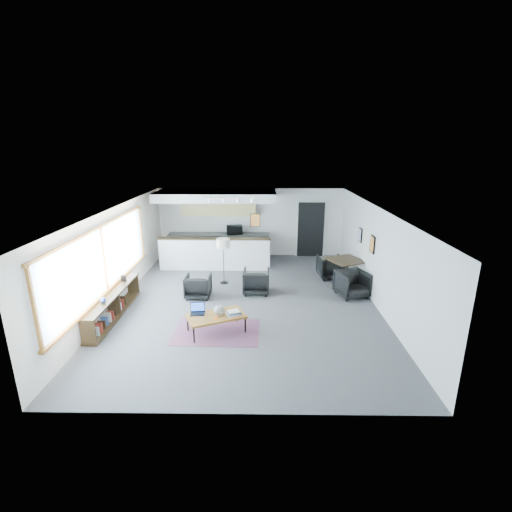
{
  "coord_description": "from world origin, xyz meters",
  "views": [
    {
      "loc": [
        0.4,
        -9.5,
        4.21
      ],
      "look_at": [
        0.26,
        0.4,
        1.2
      ],
      "focal_mm": 26.0,
      "sensor_mm": 36.0,
      "label": 1
    }
  ],
  "objects_px": {
    "laptop": "(198,310)",
    "microwave": "(234,229)",
    "dining_chair_far": "(330,267)",
    "book_stack": "(234,313)",
    "armchair_right": "(256,280)",
    "dining_table": "(346,262)",
    "dining_chair_near": "(352,285)",
    "floor_lamp": "(223,245)",
    "ceramic_pot": "(219,310)",
    "armchair_left": "(198,285)",
    "coffee_table": "(216,316)"
  },
  "relations": [
    {
      "from": "microwave",
      "to": "dining_chair_near",
      "type": "bearing_deg",
      "value": -54.96
    },
    {
      "from": "book_stack",
      "to": "floor_lamp",
      "type": "relative_size",
      "value": 0.27
    },
    {
      "from": "dining_chair_far",
      "to": "dining_table",
      "type": "bearing_deg",
      "value": 111.8
    },
    {
      "from": "armchair_right",
      "to": "dining_chair_near",
      "type": "xyz_separation_m",
      "value": [
        2.74,
        -0.23,
        -0.04
      ]
    },
    {
      "from": "book_stack",
      "to": "ceramic_pot",
      "type": "bearing_deg",
      "value": -170.96
    },
    {
      "from": "armchair_right",
      "to": "dining_chair_far",
      "type": "bearing_deg",
      "value": -148.55
    },
    {
      "from": "coffee_table",
      "to": "ceramic_pot",
      "type": "xyz_separation_m",
      "value": [
        0.08,
        -0.01,
        0.16
      ]
    },
    {
      "from": "armchair_right",
      "to": "dining_chair_far",
      "type": "xyz_separation_m",
      "value": [
        2.39,
        1.35,
        -0.05
      ]
    },
    {
      "from": "laptop",
      "to": "microwave",
      "type": "xyz_separation_m",
      "value": [
        0.46,
        5.8,
        0.63
      ]
    },
    {
      "from": "laptop",
      "to": "armchair_right",
      "type": "distance_m",
      "value": 2.64
    },
    {
      "from": "laptop",
      "to": "armchair_left",
      "type": "xyz_separation_m",
      "value": [
        -0.31,
        1.94,
        -0.13
      ]
    },
    {
      "from": "armchair_right",
      "to": "dining_table",
      "type": "distance_m",
      "value": 2.85
    },
    {
      "from": "ceramic_pot",
      "to": "dining_chair_near",
      "type": "relative_size",
      "value": 0.36
    },
    {
      "from": "floor_lamp",
      "to": "dining_chair_far",
      "type": "xyz_separation_m",
      "value": [
        3.42,
        0.57,
        -0.91
      ]
    },
    {
      "from": "book_stack",
      "to": "floor_lamp",
      "type": "distance_m",
      "value": 3.27
    },
    {
      "from": "laptop",
      "to": "armchair_left",
      "type": "bearing_deg",
      "value": 94.36
    },
    {
      "from": "armchair_right",
      "to": "microwave",
      "type": "height_order",
      "value": "microwave"
    },
    {
      "from": "dining_table",
      "to": "dining_chair_near",
      "type": "bearing_deg",
      "value": -90.0
    },
    {
      "from": "laptop",
      "to": "microwave",
      "type": "distance_m",
      "value": 5.85
    },
    {
      "from": "ceramic_pot",
      "to": "dining_chair_near",
      "type": "height_order",
      "value": "dining_chair_near"
    },
    {
      "from": "floor_lamp",
      "to": "dining_table",
      "type": "distance_m",
      "value": 3.8
    },
    {
      "from": "ceramic_pot",
      "to": "microwave",
      "type": "relative_size",
      "value": 0.44
    },
    {
      "from": "ceramic_pot",
      "to": "armchair_left",
      "type": "bearing_deg",
      "value": 111.95
    },
    {
      "from": "laptop",
      "to": "dining_table",
      "type": "distance_m",
      "value": 5.05
    },
    {
      "from": "laptop",
      "to": "armchair_right",
      "type": "relative_size",
      "value": 0.45
    },
    {
      "from": "armchair_left",
      "to": "coffee_table",
      "type": "bearing_deg",
      "value": 110.95
    },
    {
      "from": "ceramic_pot",
      "to": "dining_chair_near",
      "type": "distance_m",
      "value": 4.17
    },
    {
      "from": "floor_lamp",
      "to": "dining_table",
      "type": "height_order",
      "value": "floor_lamp"
    },
    {
      "from": "microwave",
      "to": "dining_table",
      "type": "bearing_deg",
      "value": -46.86
    },
    {
      "from": "dining_table",
      "to": "microwave",
      "type": "bearing_deg",
      "value": 142.0
    },
    {
      "from": "dining_table",
      "to": "laptop",
      "type": "bearing_deg",
      "value": -143.79
    },
    {
      "from": "coffee_table",
      "to": "armchair_left",
      "type": "bearing_deg",
      "value": 86.5
    },
    {
      "from": "coffee_table",
      "to": "armchair_right",
      "type": "xyz_separation_m",
      "value": [
        0.9,
        2.39,
        -0.01
      ]
    },
    {
      "from": "coffee_table",
      "to": "book_stack",
      "type": "bearing_deg",
      "value": -18.12
    },
    {
      "from": "floor_lamp",
      "to": "armchair_right",
      "type": "bearing_deg",
      "value": -37.24
    },
    {
      "from": "laptop",
      "to": "dining_chair_near",
      "type": "relative_size",
      "value": 0.5
    },
    {
      "from": "laptop",
      "to": "armchair_right",
      "type": "xyz_separation_m",
      "value": [
        1.34,
        2.28,
        -0.11
      ]
    },
    {
      "from": "dining_chair_near",
      "to": "laptop",
      "type": "bearing_deg",
      "value": -170.66
    },
    {
      "from": "dining_table",
      "to": "dining_chair_near",
      "type": "relative_size",
      "value": 1.82
    },
    {
      "from": "laptop",
      "to": "ceramic_pot",
      "type": "distance_m",
      "value": 0.54
    },
    {
      "from": "dining_chair_far",
      "to": "book_stack",
      "type": "bearing_deg",
      "value": 46.09
    },
    {
      "from": "floor_lamp",
      "to": "microwave",
      "type": "distance_m",
      "value": 2.75
    },
    {
      "from": "floor_lamp",
      "to": "book_stack",
      "type": "bearing_deg",
      "value": -80.36
    },
    {
      "from": "floor_lamp",
      "to": "laptop",
      "type": "bearing_deg",
      "value": -95.77
    },
    {
      "from": "laptop",
      "to": "dining_table",
      "type": "xyz_separation_m",
      "value": [
        4.07,
        2.98,
        0.24
      ]
    },
    {
      "from": "laptop",
      "to": "book_stack",
      "type": "bearing_deg",
      "value": -9.7
    },
    {
      "from": "dining_chair_far",
      "to": "laptop",
      "type": "bearing_deg",
      "value": 38.28
    },
    {
      "from": "book_stack",
      "to": "armchair_left",
      "type": "height_order",
      "value": "armchair_left"
    },
    {
      "from": "armchair_left",
      "to": "microwave",
      "type": "xyz_separation_m",
      "value": [
        0.78,
        3.87,
        0.76
      ]
    },
    {
      "from": "laptop",
      "to": "floor_lamp",
      "type": "distance_m",
      "value": 3.16
    }
  ]
}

